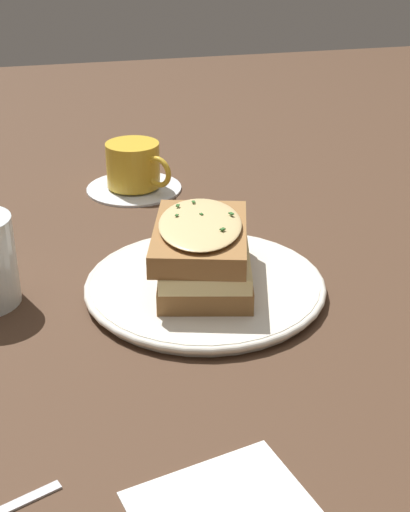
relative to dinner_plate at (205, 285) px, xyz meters
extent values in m
plane|color=#473021|center=(0.03, 0.02, -0.01)|extent=(2.40, 2.40, 0.00)
cylinder|color=silver|center=(0.00, 0.00, 0.00)|extent=(0.24, 0.24, 0.01)
torus|color=silver|center=(0.00, 0.00, 0.00)|extent=(0.25, 0.25, 0.01)
cube|color=olive|center=(0.00, 0.00, 0.02)|extent=(0.12, 0.16, 0.02)
cube|color=#EFDB93|center=(0.00, 0.00, 0.04)|extent=(0.12, 0.16, 0.02)
cube|color=olive|center=(0.00, 0.00, 0.06)|extent=(0.13, 0.16, 0.02)
ellipsoid|color=#DBBC7F|center=(0.00, 0.00, 0.07)|extent=(0.11, 0.15, 0.01)
cube|color=#2D6028|center=(0.03, -0.02, 0.08)|extent=(0.00, 0.01, 0.00)
cube|color=#2D6028|center=(0.02, -0.04, 0.08)|extent=(0.01, 0.01, 0.00)
cube|color=#2D6028|center=(0.00, -0.01, 0.08)|extent=(0.00, 0.00, 0.00)
cube|color=#2D6028|center=(0.00, -0.05, 0.08)|extent=(0.00, 0.00, 0.00)
cube|color=#2D6028|center=(-0.01, 0.03, 0.08)|extent=(0.01, 0.01, 0.00)
cube|color=#2D6028|center=(-0.03, -0.01, 0.08)|extent=(0.01, 0.01, 0.00)
cylinder|color=white|center=(0.03, -0.31, 0.00)|extent=(0.13, 0.13, 0.01)
cylinder|color=gold|center=(0.03, -0.31, 0.03)|extent=(0.07, 0.07, 0.06)
cylinder|color=#381E0F|center=(0.03, -0.31, 0.05)|extent=(0.06, 0.06, 0.00)
torus|color=gold|center=(0.00, -0.27, 0.03)|extent=(0.03, 0.04, 0.04)
cube|color=white|center=(0.06, 0.29, -0.01)|extent=(0.14, 0.12, 0.00)
camera|label=1|loc=(0.16, 0.63, 0.36)|focal=50.00mm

